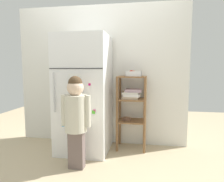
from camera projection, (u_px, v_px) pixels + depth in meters
ground_plane at (95, 151)px, 2.93m from camera, size 6.00×6.00×0.00m
kitchen_wall_back at (101, 76)px, 3.18m from camera, size 2.64×0.03×2.12m
refrigerator at (84, 94)px, 2.88m from camera, size 0.70×0.70×1.62m
child_standing at (76, 113)px, 2.36m from camera, size 0.35×0.26×1.09m
pantry_shelf_unit at (131, 102)px, 2.95m from camera, size 0.42×0.33×1.06m
fruit_bin at (133, 74)px, 2.90m from camera, size 0.23×0.16×0.08m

